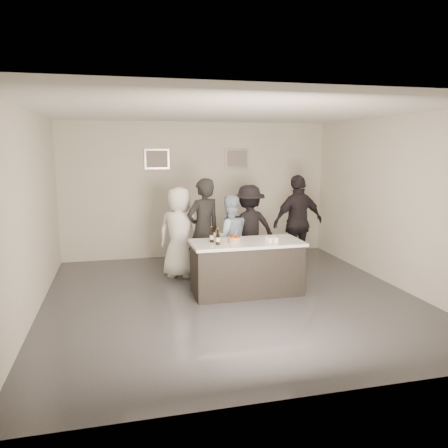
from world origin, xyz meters
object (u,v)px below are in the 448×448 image
(person_main_black, at_px, (204,230))
(person_guest_left, at_px, (180,232))
(person_guest_back, at_px, (249,228))
(beer_bottle_a, at_px, (212,235))
(person_guest_right, at_px, (298,222))
(cake, at_px, (234,240))
(person_main_blue, at_px, (229,238))
(beer_bottle_b, at_px, (218,237))
(bar_counter, at_px, (246,267))

(person_main_black, height_order, person_guest_left, person_main_black)
(person_guest_left, distance_m, person_guest_back, 1.41)
(beer_bottle_a, xyz_separation_m, person_guest_right, (2.02, 1.15, -0.07))
(person_guest_right, bearing_deg, cake, 26.12)
(person_main_blue, bearing_deg, person_guest_back, -141.47)
(person_guest_left, bearing_deg, person_main_blue, -174.59)
(beer_bottle_a, relative_size, person_guest_left, 0.15)
(person_guest_right, bearing_deg, beer_bottle_b, 23.70)
(person_main_black, relative_size, person_guest_right, 0.99)
(person_guest_left, xyz_separation_m, person_guest_right, (2.40, -0.01, 0.10))
(cake, relative_size, person_guest_left, 0.12)
(beer_bottle_a, relative_size, person_main_black, 0.14)
(person_main_black, distance_m, person_guest_back, 1.09)
(cake, distance_m, person_main_black, 1.02)
(person_main_blue, bearing_deg, beer_bottle_a, 52.96)
(person_main_blue, distance_m, person_guest_left, 0.96)
(cake, xyz_separation_m, beer_bottle_a, (-0.36, 0.10, 0.09))
(bar_counter, distance_m, cake, 0.54)
(bar_counter, distance_m, person_main_black, 1.20)
(person_main_black, height_order, person_guest_right, person_guest_right)
(beer_bottle_b, bearing_deg, bar_counter, 14.32)
(person_guest_left, height_order, person_guest_right, person_guest_right)
(bar_counter, relative_size, beer_bottle_a, 7.15)
(cake, distance_m, person_guest_left, 1.46)
(beer_bottle_b, bearing_deg, person_guest_back, 56.65)
(person_main_blue, relative_size, person_guest_left, 0.92)
(bar_counter, xyz_separation_m, person_guest_right, (1.44, 1.22, 0.51))
(person_guest_back, bearing_deg, beer_bottle_b, 49.60)
(person_main_black, distance_m, person_guest_right, 2.01)
(beer_bottle_b, xyz_separation_m, person_guest_back, (0.98, 1.48, -0.17))
(person_guest_left, bearing_deg, cake, 149.03)
(person_main_black, distance_m, person_main_blue, 0.50)
(bar_counter, height_order, person_main_black, person_main_black)
(beer_bottle_a, height_order, person_guest_right, person_guest_right)
(beer_bottle_a, height_order, person_guest_back, person_guest_back)
(person_main_black, relative_size, person_guest_back, 1.10)
(beer_bottle_b, relative_size, person_main_blue, 0.16)
(beer_bottle_a, distance_m, person_guest_left, 1.23)
(bar_counter, distance_m, person_main_blue, 0.92)
(cake, bearing_deg, person_guest_left, 120.26)
(cake, height_order, person_guest_right, person_guest_right)
(person_main_black, xyz_separation_m, person_main_blue, (0.47, -0.09, -0.16))
(beer_bottle_b, relative_size, person_main_black, 0.14)
(cake, height_order, person_guest_back, person_guest_back)
(beer_bottle_b, xyz_separation_m, person_guest_right, (1.97, 1.35, -0.07))
(cake, distance_m, person_main_blue, 0.91)
(bar_counter, relative_size, person_guest_back, 1.08)
(bar_counter, xyz_separation_m, person_guest_back, (0.45, 1.35, 0.41))
(beer_bottle_b, height_order, person_guest_right, person_guest_right)
(person_main_blue, bearing_deg, person_guest_right, -171.01)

